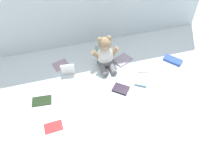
{
  "coord_description": "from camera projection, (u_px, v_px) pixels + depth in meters",
  "views": [
    {
      "loc": [
        -0.26,
        -1.04,
        1.15
      ],
      "look_at": [
        0.0,
        -0.1,
        0.1
      ],
      "focal_mm": 34.44,
      "sensor_mm": 36.0,
      "label": 1
    }
  ],
  "objects": [
    {
      "name": "ground_plane",
      "position": [
        108.0,
        74.0,
        1.57
      ],
      "size": [
        3.2,
        3.2,
        0.0
      ],
      "primitive_type": "plane",
      "color": "silver"
    },
    {
      "name": "teddy_bear",
      "position": [
        105.0,
        55.0,
        1.57
      ],
      "size": [
        0.21,
        0.19,
        0.25
      ],
      "rotation": [
        0.0,
        0.0,
        -0.02
      ],
      "color": "white",
      "rests_on": "ground_plane"
    },
    {
      "name": "book_case_0",
      "position": [
        42.0,
        101.0,
        1.41
      ],
      "size": [
        0.13,
        0.09,
        0.01
      ],
      "primitive_type": "cube",
      "rotation": [
        0.0,
        0.0,
        4.63
      ],
      "color": "black",
      "rests_on": "ground_plane"
    },
    {
      "name": "book_case_1",
      "position": [
        102.0,
        49.0,
        1.75
      ],
      "size": [
        0.1,
        0.11,
        0.02
      ],
      "primitive_type": "cube",
      "rotation": [
        0.0,
        0.0,
        3.34
      ],
      "color": "#8DA5A0",
      "rests_on": "ground_plane"
    },
    {
      "name": "book_case_2",
      "position": [
        152.0,
        142.0,
        1.21
      ],
      "size": [
        0.14,
        0.09,
        0.01
      ],
      "primitive_type": "cube",
      "rotation": [
        0.0,
        0.0,
        1.7
      ],
      "color": "white",
      "rests_on": "ground_plane"
    },
    {
      "name": "book_case_3",
      "position": [
        142.0,
        81.0,
        1.52
      ],
      "size": [
        0.12,
        0.13,
        0.02
      ],
      "primitive_type": "cube",
      "rotation": [
        0.0,
        0.0,
        2.6
      ],
      "color": "#8AB3D0",
      "rests_on": "ground_plane"
    },
    {
      "name": "book_case_4",
      "position": [
        53.0,
        127.0,
        1.28
      ],
      "size": [
        0.11,
        0.08,
        0.01
      ],
      "primitive_type": "cube",
      "rotation": [
        0.0,
        0.0,
        1.62
      ],
      "color": "red",
      "rests_on": "ground_plane"
    },
    {
      "name": "book_case_5",
      "position": [
        68.0,
        69.0,
        1.54
      ],
      "size": [
        0.1,
        0.03,
        0.09
      ],
      "primitive_type": "cube",
      "rotation": [
        0.1,
        0.0,
        -0.13
      ],
      "color": "white",
      "rests_on": "ground_plane"
    },
    {
      "name": "book_case_6",
      "position": [
        173.0,
        60.0,
        1.66
      ],
      "size": [
        0.14,
        0.15,
        0.02
      ],
      "primitive_type": "cube",
      "rotation": [
        0.0,
        0.0,
        3.85
      ],
      "color": "blue",
      "rests_on": "ground_plane"
    },
    {
      "name": "book_case_7",
      "position": [
        143.0,
        66.0,
        1.62
      ],
      "size": [
        0.12,
        0.14,
        0.01
      ],
      "primitive_type": "cube",
      "rotation": [
        0.0,
        0.0,
        5.9
      ],
      "color": "#9591AC",
      "rests_on": "ground_plane"
    },
    {
      "name": "book_case_8",
      "position": [
        121.0,
        89.0,
        1.47
      ],
      "size": [
        0.13,
        0.13,
        0.01
      ],
      "primitive_type": "cube",
      "rotation": [
        0.0,
        0.0,
        4.03
      ],
      "color": "black",
      "rests_on": "ground_plane"
    },
    {
      "name": "book_case_9",
      "position": [
        61.0,
        65.0,
        1.64
      ],
      "size": [
        0.14,
        0.13,
        0.01
      ],
      "primitive_type": "cube",
      "rotation": [
        0.0,
        0.0,
        5.04
      ],
      "color": "#A78B9B",
      "rests_on": "ground_plane"
    },
    {
      "name": "book_case_10",
      "position": [
        123.0,
        60.0,
        1.67
      ],
      "size": [
        0.16,
        0.15,
        0.01
      ],
      "primitive_type": "cube",
      "rotation": [
        0.0,
        0.0,
        2.04
      ],
      "color": "#A699AB",
      "rests_on": "ground_plane"
    }
  ]
}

